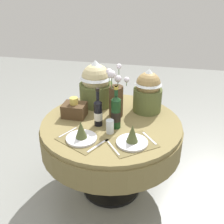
{
  "coord_description": "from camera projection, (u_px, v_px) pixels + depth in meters",
  "views": [
    {
      "loc": [
        0.42,
        -1.96,
        1.88
      ],
      "look_at": [
        0.0,
        0.03,
        0.82
      ],
      "focal_mm": 42.79,
      "sensor_mm": 36.0,
      "label": 1
    }
  ],
  "objects": [
    {
      "name": "ground",
      "position": [
        111.0,
        187.0,
        2.65
      ],
      "size": [
        8.0,
        8.0,
        0.0
      ],
      "primitive_type": "plane",
      "color": "gray"
    },
    {
      "name": "dining_table",
      "position": [
        111.0,
        136.0,
        2.38
      ],
      "size": [
        1.23,
        1.23,
        0.74
      ],
      "color": "olive",
      "rests_on": "ground"
    },
    {
      "name": "place_setting_left",
      "position": [
        81.0,
        134.0,
        2.04
      ],
      "size": [
        0.42,
        0.39,
        0.16
      ],
      "color": "brown",
      "rests_on": "dining_table"
    },
    {
      "name": "place_setting_right",
      "position": [
        132.0,
        138.0,
        1.99
      ],
      "size": [
        0.43,
        0.41,
        0.16
      ],
      "color": "brown",
      "rests_on": "dining_table"
    },
    {
      "name": "flower_vase",
      "position": [
        116.0,
        97.0,
        2.33
      ],
      "size": [
        0.19,
        0.22,
        0.45
      ],
      "color": "#47331E",
      "rests_on": "dining_table"
    },
    {
      "name": "wine_bottle_left",
      "position": [
        116.0,
        112.0,
        2.16
      ],
      "size": [
        0.08,
        0.08,
        0.37
      ],
      "color": "#143819",
      "rests_on": "dining_table"
    },
    {
      "name": "wine_bottle_rear",
      "position": [
        98.0,
        112.0,
        2.2
      ],
      "size": [
        0.07,
        0.07,
        0.34
      ],
      "color": "black",
      "rests_on": "dining_table"
    },
    {
      "name": "tumbler_near_right",
      "position": [
        110.0,
        127.0,
        2.12
      ],
      "size": [
        0.06,
        0.06,
        0.11
      ],
      "primitive_type": "cylinder",
      "color": "silver",
      "rests_on": "dining_table"
    },
    {
      "name": "gift_tub_back_left",
      "position": [
        96.0,
        82.0,
        2.52
      ],
      "size": [
        0.32,
        0.32,
        0.44
      ],
      "color": "#566033",
      "rests_on": "dining_table"
    },
    {
      "name": "gift_tub_back_right",
      "position": [
        148.0,
        89.0,
        2.4
      ],
      "size": [
        0.26,
        0.26,
        0.41
      ],
      "color": "#566033",
      "rests_on": "dining_table"
    },
    {
      "name": "woven_basket_side_left",
      "position": [
        74.0,
        109.0,
        2.37
      ],
      "size": [
        0.2,
        0.16,
        0.18
      ],
      "color": "#47331E",
      "rests_on": "dining_table"
    }
  ]
}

